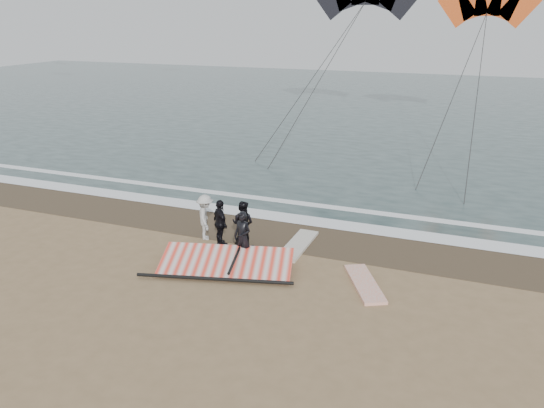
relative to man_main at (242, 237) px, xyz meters
The scene contains 11 objects.
ground 2.58m from the man_main, 56.92° to the right, with size 120.00×120.00×0.00m, color #8C704C.
sea 30.98m from the man_main, 87.52° to the left, with size 120.00×54.00×0.02m, color #233838.
wet_sand 2.90m from the man_main, 61.29° to the left, with size 120.00×2.80×0.01m, color #4C3D2B.
foam_near 4.14m from the man_main, 70.80° to the left, with size 120.00×0.90×0.01m, color white.
foam_far 5.75m from the man_main, 76.42° to the left, with size 120.00×0.45×0.01m, color white.
man_main is the anchor object (origin of this frame).
board_white 3.89m from the man_main, ahead, with size 0.63×2.24×0.09m, color silver.
board_cream 2.15m from the man_main, 51.73° to the left, with size 0.65×2.45×0.10m, color beige.
trio_cluster 1.54m from the man_main, 140.67° to the left, with size 2.28×1.32×1.56m.
sail_rig 0.93m from the man_main, 109.81° to the right, with size 4.38×2.61×0.51m.
kite_red 24.28m from the man_main, 74.84° to the left, with size 6.27×7.57×16.54m.
Camera 1 is at (4.75, -11.39, 7.12)m, focal length 35.00 mm.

